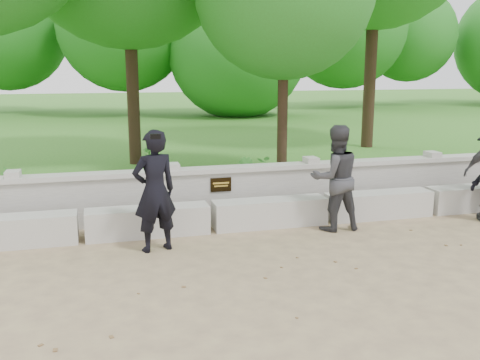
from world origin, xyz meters
name	(u,v)px	position (x,y,z in m)	size (l,w,h in m)	color
ground	(242,273)	(0.00, 0.00, 0.00)	(80.00, 80.00, 0.00)	tan
lawn	(144,134)	(0.00, 14.00, 0.12)	(40.00, 22.00, 0.25)	#306B22
concrete_bench	(211,217)	(0.00, 1.90, 0.22)	(11.90, 0.45, 0.45)	beige
parapet_wall	(202,193)	(0.00, 2.60, 0.46)	(12.50, 0.35, 0.90)	beige
man_main	(155,191)	(-0.95, 1.17, 0.87)	(0.73, 0.67, 1.75)	black
visitor_left	(335,178)	(1.94, 1.45, 0.85)	(0.83, 0.65, 1.70)	#37373B
shrub_a	(10,185)	(-3.20, 3.56, 0.58)	(0.34, 0.23, 0.65)	#327828
shrub_b	(245,175)	(1.00, 3.41, 0.58)	(0.36, 0.29, 0.65)	#327828
shrub_c	(272,175)	(1.51, 3.30, 0.57)	(0.57, 0.49, 0.63)	#327828
shrub_d	(149,157)	(-0.55, 6.33, 0.52)	(0.31, 0.27, 0.55)	#327828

